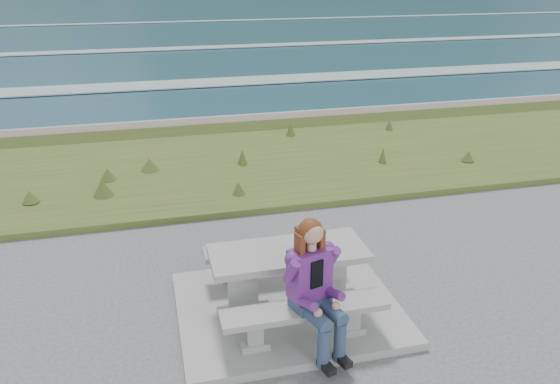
# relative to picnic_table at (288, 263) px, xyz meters

# --- Properties ---
(concrete_slab) EXTENTS (2.60, 2.10, 0.10)m
(concrete_slab) POSITION_rel_picnic_table_xyz_m (-0.00, 0.00, -0.63)
(concrete_slab) COLOR gray
(concrete_slab) RESTS_ON ground
(picnic_table) EXTENTS (1.80, 0.75, 0.75)m
(picnic_table) POSITION_rel_picnic_table_xyz_m (0.00, 0.00, 0.00)
(picnic_table) COLOR gray
(picnic_table) RESTS_ON concrete_slab
(bench_landward) EXTENTS (1.80, 0.35, 0.45)m
(bench_landward) POSITION_rel_picnic_table_xyz_m (0.00, -0.70, -0.23)
(bench_landward) COLOR gray
(bench_landward) RESTS_ON concrete_slab
(bench_seaward) EXTENTS (1.80, 0.35, 0.45)m
(bench_seaward) POSITION_rel_picnic_table_xyz_m (0.00, 0.70, -0.23)
(bench_seaward) COLOR gray
(bench_seaward) RESTS_ON concrete_slab
(grass_verge) EXTENTS (160.00, 4.50, 0.22)m
(grass_verge) POSITION_rel_picnic_table_xyz_m (-0.00, 5.00, -0.68)
(grass_verge) COLOR #335921
(grass_verge) RESTS_ON ground
(shore_drop) EXTENTS (160.00, 0.80, 2.20)m
(shore_drop) POSITION_rel_picnic_table_xyz_m (-0.00, 7.90, -0.68)
(shore_drop) COLOR brown
(shore_drop) RESTS_ON ground
(ocean) EXTENTS (1600.00, 1600.00, 0.09)m
(ocean) POSITION_rel_picnic_table_xyz_m (-0.00, 25.09, -2.42)
(ocean) COLOR navy
(ocean) RESTS_ON ground
(seated_woman) EXTENTS (0.60, 0.81, 1.46)m
(seated_woman) POSITION_rel_picnic_table_xyz_m (0.09, -0.83, -0.05)
(seated_woman) COLOR navy
(seated_woman) RESTS_ON concrete_slab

